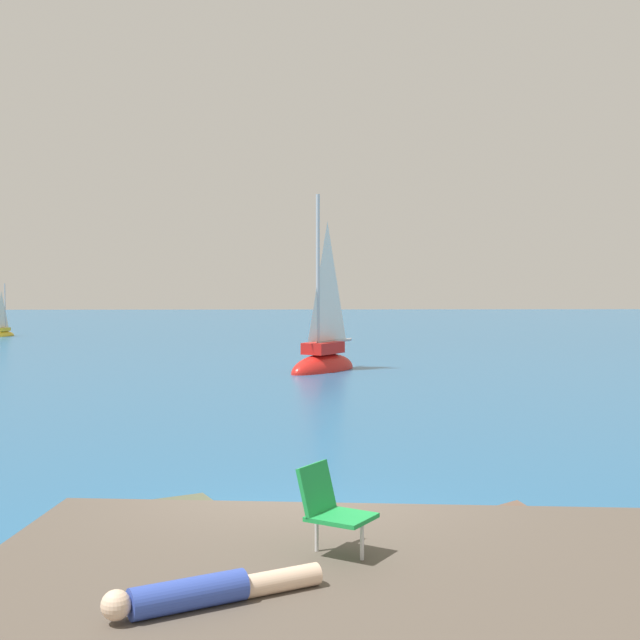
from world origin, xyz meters
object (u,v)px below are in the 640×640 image
(beach_chair, at_px, (330,505))
(sailboat_near, at_px, (323,360))
(person_sunbather, at_px, (205,592))
(sailboat_far, at_px, (4,333))

(beach_chair, bearing_deg, sailboat_near, 121.04)
(sailboat_near, height_order, beach_chair, sailboat_near)
(sailboat_near, xyz_separation_m, beach_chair, (-0.57, -21.28, 0.68))
(person_sunbather, bearing_deg, sailboat_near, 58.18)
(sailboat_near, bearing_deg, person_sunbather, 30.47)
(sailboat_far, xyz_separation_m, person_sunbather, (15.41, -40.84, 0.54))
(sailboat_near, distance_m, person_sunbather, 22.57)
(sailboat_far, relative_size, person_sunbather, 1.97)
(sailboat_far, height_order, beach_chair, sailboat_far)
(sailboat_near, height_order, sailboat_far, sailboat_near)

